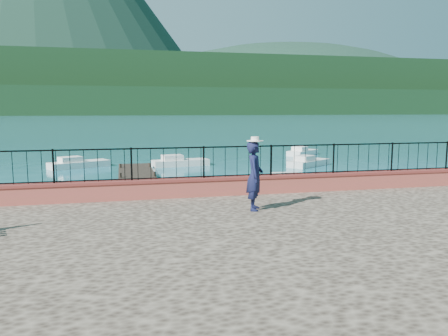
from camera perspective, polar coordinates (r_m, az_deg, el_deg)
name	(u,v)px	position (r m, az deg, el deg)	size (l,w,h in m)	color
ground	(245,275)	(10.66, 2.82, -13.78)	(2000.00, 2000.00, 0.00)	#19596B
parapet	(213,186)	(13.72, -1.41, -2.42)	(28.00, 0.46, 0.58)	#A5413B
railing	(213,162)	(13.61, -1.42, 0.75)	(27.00, 0.05, 0.95)	black
dock	(139,186)	(21.86, -11.04, -2.33)	(2.00, 16.00, 0.30)	#2D231C
far_forest	(125,102)	(309.58, -12.85, 8.44)	(900.00, 60.00, 18.00)	black
foothills	(123,87)	(369.98, -12.99, 10.30)	(900.00, 120.00, 44.00)	black
companion_hill	(287,112)	(611.55, 8.20, 7.25)	(448.00, 384.00, 180.00)	#142D23
person	(255,176)	(11.70, 4.03, -1.03)	(0.68, 0.44, 1.86)	#111434
hat	(255,139)	(11.59, 4.07, 3.81)	(0.44, 0.44, 0.12)	white
boat_0	(90,195)	(18.76, -17.16, -3.41)	(3.84, 1.30, 0.80)	silver
boat_1	(298,181)	(21.87, 9.59, -1.62)	(3.98, 1.30, 0.80)	silver
boat_2	(309,160)	(30.64, 11.00, 0.99)	(3.47, 1.30, 0.80)	silver
boat_3	(79,162)	(30.88, -18.41, 0.79)	(3.93, 1.30, 0.80)	silver
boat_4	(180,160)	(30.40, -5.70, 1.04)	(3.87, 1.30, 0.80)	silver
boat_5	(302,151)	(37.83, 10.21, 2.26)	(3.26, 1.30, 0.80)	white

